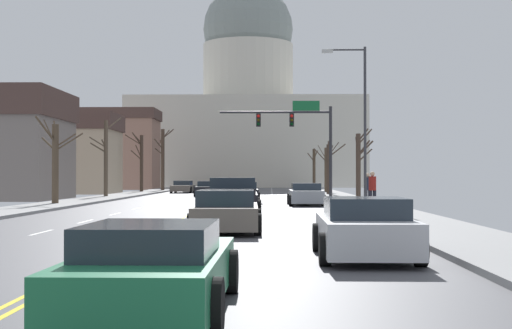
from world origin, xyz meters
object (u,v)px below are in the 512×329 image
Objects in this scene: sedan_oncoming_03 at (226,184)px; pedestrian_01 at (368,187)px; street_lamp_right at (359,112)px; sedan_near_04 at (226,212)px; sedan_near_02 at (234,199)px; sedan_oncoming_02 at (225,185)px; pedestrian_00 at (372,188)px; pickup_truck_near_03 at (233,200)px; sedan_oncoming_00 at (208,189)px; sedan_near_06 at (154,269)px; sedan_oncoming_01 at (183,187)px; sedan_near_00 at (244,192)px; sedan_near_05 at (365,230)px; sedan_near_01 at (306,195)px; signal_gantry at (299,129)px.

pedestrian_01 reaches higher than sedan_oncoming_03.
street_lamp_right reaches higher than sedan_near_04.
sedan_oncoming_02 is at bearing 94.24° from sedan_near_02.
pedestrian_00 reaches higher than sedan_oncoming_02.
sedan_near_02 is at bearing 162.57° from pedestrian_00.
pickup_truck_near_03 reaches higher than sedan_oncoming_00.
sedan_near_06 is at bearing -102.12° from street_lamp_right.
sedan_oncoming_01 is at bearing -99.81° from sedan_oncoming_03.
sedan_oncoming_01 is at bearing 112.88° from pedestrian_01.
sedan_near_04 is at bearing -84.16° from sedan_oncoming_00.
sedan_near_06 is (-0.13, -12.89, -0.06)m from sedan_near_04.
sedan_near_05 is at bearing -83.55° from sedan_near_00.
sedan_oncoming_00 is (-3.58, 29.70, -0.15)m from pickup_truck_near_03.
sedan_near_01 is at bearing 83.88° from sedan_near_06.
sedan_near_01 is 1.08× the size of sedan_near_05.
sedan_near_02 is at bearing 90.68° from sedan_near_06.
sedan_oncoming_01 is (-6.65, 34.50, -0.01)m from sedan_near_02.
sedan_oncoming_03 is (-0.40, 8.96, 0.02)m from sedan_oncoming_02.
signal_gantry reaches higher than sedan_near_02.
street_lamp_right is at bearing -77.07° from sedan_oncoming_02.
street_lamp_right is 6.69m from sedan_near_01.
street_lamp_right is (2.52, -14.09, -0.04)m from signal_gantry.
sedan_near_01 is 1.03× the size of sedan_oncoming_00.
sedan_oncoming_01 is 2.67× the size of pedestrian_01.
sedan_oncoming_01 is 38.80m from pedestrian_00.
street_lamp_right is at bearing 77.88° from sedan_near_06.
sedan_oncoming_02 is at bearing 96.05° from sedan_near_00.
pickup_truck_near_03 is (-6.05, -7.95, -4.20)m from street_lamp_right.
pedestrian_00 is at bearing -77.97° from sedan_oncoming_02.
sedan_near_04 reaches higher than sedan_oncoming_02.
pedestrian_00 is (6.12, 24.14, 0.57)m from sedan_near_06.
sedan_near_04 is at bearing -88.09° from sedan_near_02.
sedan_near_05 is 0.93× the size of sedan_near_06.
sedan_oncoming_00 is at bearing 107.17° from sedan_near_00.
street_lamp_right is at bearing -78.87° from sedan_oncoming_03.
sedan_near_00 is 2.81× the size of pedestrian_01.
sedan_oncoming_01 is (-6.92, 40.69, -0.18)m from pickup_truck_near_03.
pedestrian_00 is 1.03× the size of pedestrian_01.
sedan_oncoming_03 is at bearing 92.56° from sedan_oncoming_02.
pickup_truck_near_03 is at bearing 90.14° from sedan_near_06.
sedan_oncoming_02 is 2.58× the size of pedestrian_01.
sedan_near_00 is at bearing 123.89° from pedestrian_01.
pedestrian_00 reaches higher than sedan_near_06.
pedestrian_01 is (10.15, -20.97, 0.50)m from sedan_oncoming_00.
sedan_oncoming_03 is at bearing 100.50° from pedestrian_00.
pickup_truck_near_03 is 49.51m from sedan_oncoming_02.
street_lamp_right is 1.81× the size of sedan_oncoming_00.
sedan_oncoming_00 is (-7.07, 43.71, -0.02)m from sedan_near_05.
sedan_oncoming_03 is at bearing 101.51° from signal_gantry.
sedan_near_06 is 1.03× the size of sedan_oncoming_00.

